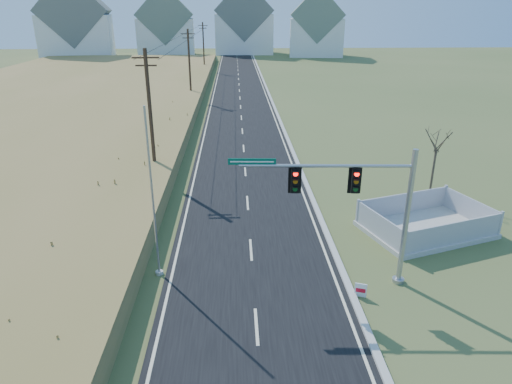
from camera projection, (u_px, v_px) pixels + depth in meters
name	position (u px, v px, depth m)	size (l,w,h in m)	color
ground	(254.00, 297.00, 19.39)	(260.00, 260.00, 0.00)	#49592B
road	(240.00, 93.00, 65.69)	(8.00, 180.00, 0.06)	black
curb	(268.00, 93.00, 65.84)	(0.30, 180.00, 0.18)	#B2AFA8
reed_marsh	(42.00, 104.00, 55.17)	(38.00, 110.00, 1.30)	olive
utility_pole_near	(150.00, 114.00, 31.25)	(1.80, 0.26, 9.00)	#422D1E
utility_pole_mid	(189.00, 64.00, 59.04)	(1.80, 0.26, 9.00)	#422D1E
utility_pole_far	(204.00, 46.00, 86.82)	(1.80, 0.26, 9.00)	#422D1E
condo_nw	(76.00, 25.00, 107.51)	(17.69, 13.38, 19.05)	white
condo_nnw	(166.00, 27.00, 116.06)	(14.93, 11.17, 17.03)	white
condo_n	(244.00, 24.00, 120.36)	(15.27, 10.20, 18.54)	white
condo_ne	(316.00, 28.00, 114.00)	(14.12, 10.51, 16.52)	white
traffic_signal_mast	(365.00, 202.00, 19.02)	(7.77, 0.72, 6.19)	#9EA0A5
fence_enclosure	(425.00, 227.00, 24.99)	(7.48, 6.19, 1.47)	#B7B5AD
open_sign	(361.00, 290.00, 19.27)	(0.50, 0.22, 0.63)	white
flagpole	(154.00, 213.00, 19.89)	(0.35, 0.35, 7.81)	#B7B5AD
bare_tree	(438.00, 139.00, 28.39)	(1.79, 1.79, 4.74)	#4C3F33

